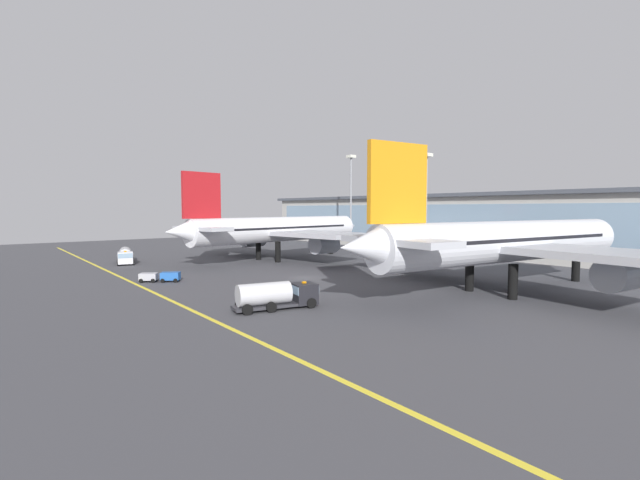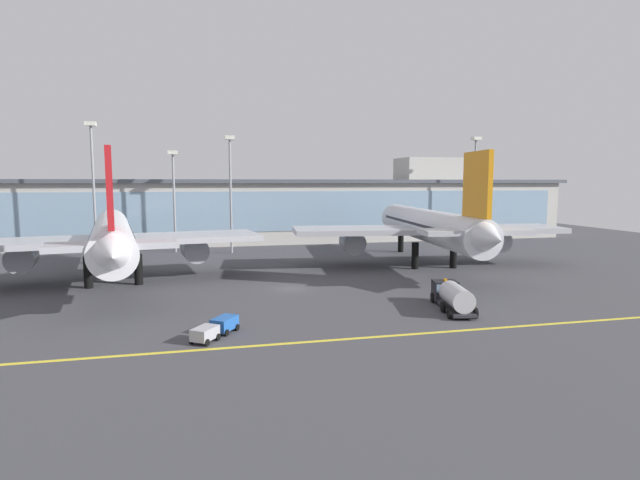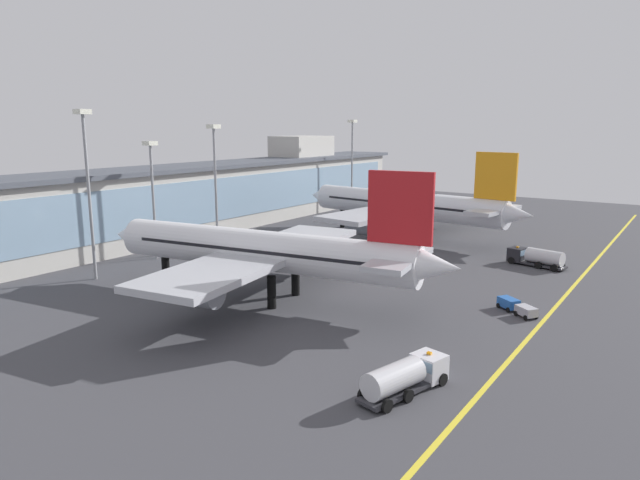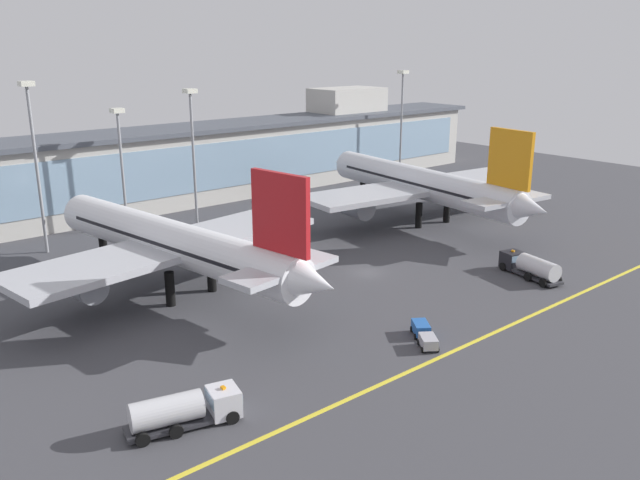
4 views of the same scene
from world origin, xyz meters
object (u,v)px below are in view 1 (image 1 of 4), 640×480
(apron_light_mast_west, at_px, (351,188))
(apron_light_mast_far_east, at_px, (401,198))
(fuel_tanker_truck, at_px, (279,295))
(baggage_tug_near, at_px, (125,256))
(airliner_near_right, at_px, (506,243))
(airliner_near_left, at_px, (279,230))
(apron_light_mast_centre, at_px, (426,189))
(service_truck_far, at_px, (160,276))

(apron_light_mast_west, xyz_separation_m, apron_light_mast_far_east, (13.72, 3.25, -2.61))
(fuel_tanker_truck, xyz_separation_m, baggage_tug_near, (-50.72, -2.31, 0.00))
(apron_light_mast_far_east, bearing_deg, airliner_near_right, -33.02)
(airliner_near_left, relative_size, apron_light_mast_centre, 2.27)
(fuel_tanker_truck, distance_m, service_truck_far, 25.27)
(airliner_near_left, distance_m, apron_light_mast_far_east, 31.05)
(service_truck_far, xyz_separation_m, apron_light_mast_west, (-19.20, 54.70, 14.92))
(airliner_near_right, height_order, apron_light_mast_far_east, apron_light_mast_far_east)
(airliner_near_left, distance_m, fuel_tanker_truck, 44.88)
(airliner_near_left, bearing_deg, service_truck_far, -164.79)
(fuel_tanker_truck, bearing_deg, apron_light_mast_west, 53.50)
(airliner_near_right, bearing_deg, airliner_near_left, 100.47)
(airliner_near_right, bearing_deg, apron_light_mast_west, 73.71)
(apron_light_mast_west, height_order, apron_light_mast_centre, apron_light_mast_west)
(fuel_tanker_truck, bearing_deg, apron_light_mast_centre, 34.14)
(apron_light_mast_far_east, bearing_deg, airliner_near_left, -103.38)
(apron_light_mast_centre, bearing_deg, airliner_near_left, -124.43)
(airliner_near_right, distance_m, fuel_tanker_truck, 29.63)
(airliner_near_right, distance_m, baggage_tug_near, 67.95)
(fuel_tanker_truck, bearing_deg, airliner_near_left, 69.33)
(fuel_tanker_truck, distance_m, apron_light_mast_west, 68.58)
(fuel_tanker_truck, xyz_separation_m, apron_light_mast_centre, (-19.91, 49.87, 13.10))
(airliner_near_left, relative_size, fuel_tanker_truck, 5.35)
(apron_light_mast_west, bearing_deg, baggage_tug_near, -97.12)
(airliner_near_left, distance_m, apron_light_mast_west, 28.68)
(fuel_tanker_truck, xyz_separation_m, apron_light_mast_far_east, (-30.40, 53.80, 11.60))
(baggage_tug_near, bearing_deg, fuel_tanker_truck, 16.84)
(airliner_near_left, bearing_deg, apron_light_mast_centre, -42.89)
(service_truck_far, bearing_deg, airliner_near_left, 58.63)
(baggage_tug_near, relative_size, apron_light_mast_centre, 0.42)
(fuel_tanker_truck, relative_size, service_truck_far, 1.72)
(service_truck_far, bearing_deg, airliner_near_right, -13.10)
(service_truck_far, height_order, apron_light_mast_far_east, apron_light_mast_far_east)
(fuel_tanker_truck, relative_size, baggage_tug_near, 1.00)
(apron_light_mast_far_east, bearing_deg, fuel_tanker_truck, -60.53)
(apron_light_mast_west, bearing_deg, apron_light_mast_far_east, 13.32)
(baggage_tug_near, xyz_separation_m, apron_light_mast_centre, (30.82, 52.18, 13.10))
(airliner_near_right, xyz_separation_m, apron_light_mast_west, (-54.32, 23.14, 9.39))
(fuel_tanker_truck, height_order, apron_light_mast_far_east, apron_light_mast_far_east)
(airliner_near_right, xyz_separation_m, apron_light_mast_far_east, (-40.60, 26.39, 6.78))
(airliner_near_left, height_order, fuel_tanker_truck, airliner_near_left)
(apron_light_mast_centre, bearing_deg, service_truck_far, -95.30)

